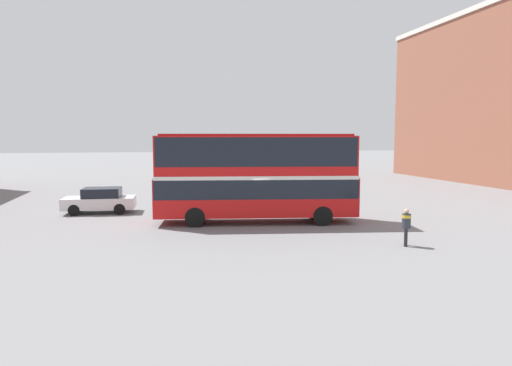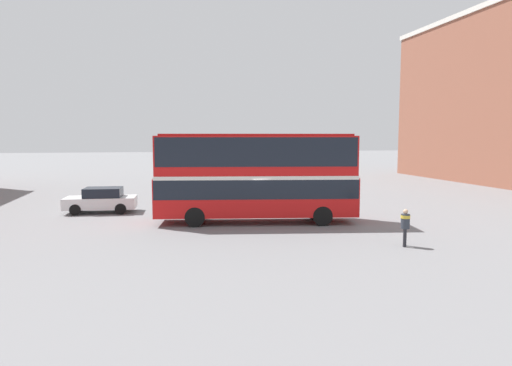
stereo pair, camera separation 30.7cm
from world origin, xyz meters
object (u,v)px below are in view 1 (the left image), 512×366
object	(u,v)px
double_decker_bus	(256,172)
pedestrian_foreground	(406,223)
parked_car_kerb_far	(202,179)
parked_car_kerb_near	(100,200)

from	to	relation	value
double_decker_bus	pedestrian_foreground	size ratio (longest dim) A/B	6.85
pedestrian_foreground	parked_car_kerb_far	distance (m)	24.96
pedestrian_foreground	parked_car_kerb_near	size ratio (longest dim) A/B	0.37
double_decker_bus	pedestrian_foreground	bearing A→B (deg)	-43.63
double_decker_bus	pedestrian_foreground	distance (m)	8.50
pedestrian_foreground	parked_car_kerb_far	bearing A→B (deg)	-45.32
double_decker_bus	pedestrian_foreground	world-z (taller)	double_decker_bus
parked_car_kerb_far	double_decker_bus	bearing A→B (deg)	90.61
parked_car_kerb_near	parked_car_kerb_far	distance (m)	14.53
double_decker_bus	parked_car_kerb_near	xyz separation A→B (m)	(-8.55, 5.21, -1.95)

